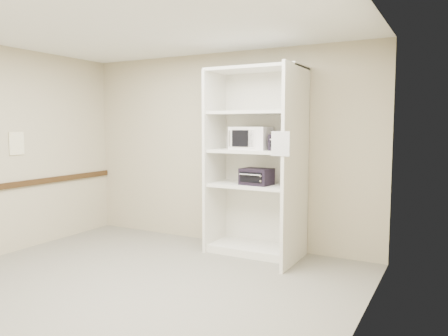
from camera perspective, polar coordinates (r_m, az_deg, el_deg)
The scene contains 10 objects.
floor at distance 4.84m, azimuth -11.58°, elevation -14.88°, with size 4.50×4.00×0.01m, color #676357.
ceiling at distance 4.65m, azimuth -12.26°, elevation 18.08°, with size 4.50×4.00×0.01m, color white.
wall_back at distance 6.21m, azimuth 0.05°, elevation 2.50°, with size 4.50×0.02×2.70m, color tan.
wall_right at distance 3.55m, azimuth 17.09°, elevation -0.03°, with size 0.02×4.00×2.70m, color tan.
shelving_unit at distance 5.67m, azimuth 4.57°, elevation -0.03°, with size 1.24×0.92×2.42m.
microwave at distance 5.75m, azimuth 3.57°, elevation 3.92°, with size 0.49×0.38×0.30m, color white.
toaster_oven_upper at distance 5.55m, azimuth 8.00°, elevation 3.34°, with size 0.35×0.26×0.20m, color black.
toaster_oven_lower at distance 5.64m, azimuth 4.28°, elevation -1.12°, with size 0.38×0.29×0.21m, color black.
paper_sign at distance 4.87m, azimuth 7.37°, elevation 3.15°, with size 0.21×0.01×0.27m, color white.
wall_poster at distance 6.42m, azimuth -25.47°, elevation 2.92°, with size 0.01×0.22×0.30m, color white.
Camera 1 is at (2.93, -3.47, 1.68)m, focal length 35.00 mm.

